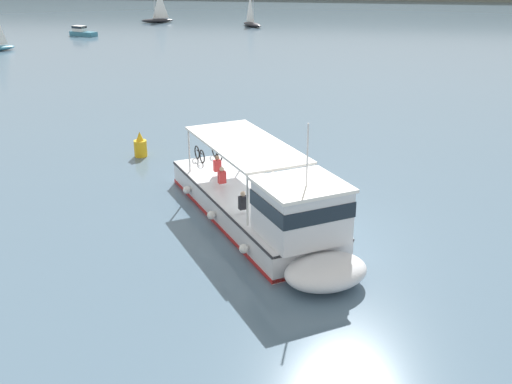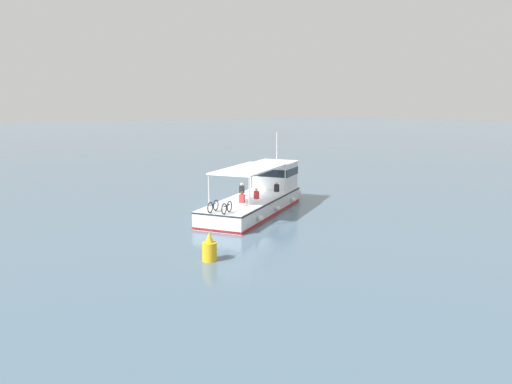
{
  "view_description": "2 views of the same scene",
  "coord_description": "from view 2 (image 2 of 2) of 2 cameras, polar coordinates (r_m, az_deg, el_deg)",
  "views": [
    {
      "loc": [
        2.21,
        -22.69,
        10.69
      ],
      "look_at": [
        -1.45,
        0.25,
        1.4
      ],
      "focal_mm": 43.09,
      "sensor_mm": 36.0,
      "label": 1
    },
    {
      "loc": [
        -28.5,
        18.15,
        7.28
      ],
      "look_at": [
        -1.45,
        0.25,
        1.4
      ],
      "focal_mm": 33.54,
      "sensor_mm": 36.0,
      "label": 2
    }
  ],
  "objects": [
    {
      "name": "ground_plane",
      "position": [
        34.56,
        -0.98,
        -1.88
      ],
      "size": [
        400.0,
        400.0,
        0.0
      ],
      "primitive_type": "plane",
      "color": "slate"
    },
    {
      "name": "channel_buoy",
      "position": [
        22.94,
        -5.57,
        -6.8
      ],
      "size": [
        0.7,
        0.7,
        1.4
      ],
      "color": "gold",
      "rests_on": "ground"
    },
    {
      "name": "ferry_main",
      "position": [
        33.95,
        0.67,
        -0.36
      ],
      "size": [
        9.65,
        12.27,
        5.32
      ],
      "color": "silver",
      "rests_on": "ground"
    }
  ]
}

